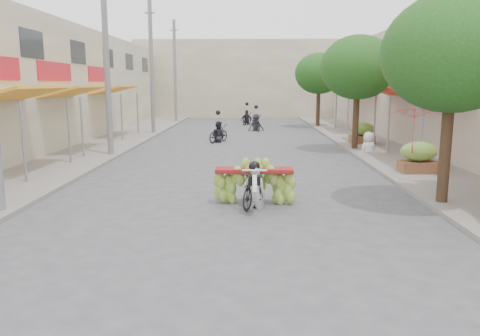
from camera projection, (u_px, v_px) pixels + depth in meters
name	position (u px, v px, depth m)	size (l,w,h in m)	color
ground	(219.00, 264.00, 8.07)	(120.00, 120.00, 0.00)	#515156
sidewalk_left	(97.00, 146.00, 22.96)	(4.00, 60.00, 0.12)	gray
sidewalk_right	(383.00, 147.00, 22.68)	(4.00, 60.00, 0.12)	gray
far_building	(244.00, 79.00, 44.84)	(20.00, 6.00, 7.00)	#C0B598
utility_pole_mid	(107.00, 60.00, 19.27)	(0.60, 0.24, 8.00)	slate
utility_pole_far	(152.00, 68.00, 28.13)	(0.60, 0.24, 8.00)	slate
utility_pole_back	(175.00, 72.00, 36.99)	(0.60, 0.24, 8.00)	slate
street_tree_near	(453.00, 53.00, 11.23)	(3.40, 3.40, 5.25)	#3A2719
street_tree_mid	(358.00, 68.00, 21.07)	(3.40, 3.40, 5.25)	#3A2719
street_tree_far	(319.00, 74.00, 32.88)	(3.40, 3.40, 5.25)	#3A2719
produce_crate_mid	(419.00, 155.00, 15.69)	(1.20, 0.88, 1.16)	brown
produce_crate_far	(362.00, 131.00, 23.56)	(1.20, 0.88, 1.16)	brown
banana_motorbike	(254.00, 180.00, 11.82)	(2.20, 1.82, 1.98)	black
market_umbrella	(415.00, 106.00, 14.86)	(1.88, 1.88, 1.53)	red
pedestrian	(369.00, 132.00, 20.66)	(0.98, 0.81, 1.72)	white
bg_motorbike_a	(218.00, 128.00, 24.80)	(1.30, 1.74, 1.95)	black
bg_motorbike_b	(256.00, 118.00, 30.86)	(1.16, 1.95, 1.95)	black
bg_motorbike_c	(247.00, 115.00, 35.43)	(1.15, 1.82, 1.95)	black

